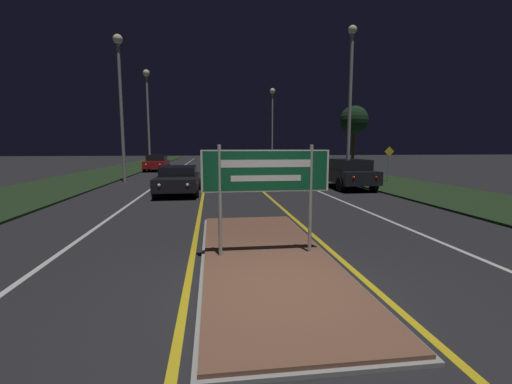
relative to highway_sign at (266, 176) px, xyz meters
name	(u,v)px	position (x,y,z in m)	size (l,w,h in m)	color
ground_plane	(284,295)	(0.00, -1.70, -1.65)	(160.00, 160.00, 0.00)	#232326
median_island	(266,256)	(0.00, 0.00, -1.61)	(2.52, 7.14, 0.10)	#999993
verge_left	(88,178)	(-9.50, 18.30, -1.61)	(5.00, 100.00, 0.08)	#1E3319
verge_right	(351,175)	(9.50, 18.30, -1.61)	(5.00, 100.00, 0.08)	#1E3319
centre_line_yellow_left	(207,172)	(-1.45, 23.30, -1.64)	(0.12, 70.00, 0.01)	gold
centre_line_yellow_right	(240,172)	(1.45, 23.30, -1.64)	(0.12, 70.00, 0.01)	gold
lane_line_white_left	(174,172)	(-4.20, 23.30, -1.64)	(0.12, 70.00, 0.01)	silver
lane_line_white_right	(271,172)	(4.20, 23.30, -1.64)	(0.12, 70.00, 0.01)	silver
edge_line_white_left	(138,173)	(-7.20, 23.30, -1.64)	(0.10, 70.00, 0.01)	silver
edge_line_white_right	(304,171)	(7.20, 23.30, -1.64)	(0.10, 70.00, 0.01)	silver
highway_sign	(266,176)	(0.00, 0.00, 0.00)	(2.47, 0.07, 2.14)	#9E9E99
streetlight_left_near	(120,86)	(-6.25, 14.96, 4.06)	(0.55, 0.55, 8.59)	#9E9E99
streetlight_left_far	(148,103)	(-6.43, 24.73, 4.28)	(0.58, 0.58, 8.71)	#9E9E99
streetlight_right_near	(350,91)	(6.26, 11.22, 3.45)	(0.45, 0.45, 8.37)	#9E9E99
streetlight_right_far	(272,111)	(6.16, 33.98, 4.70)	(0.63, 0.63, 8.94)	#9E9E99
car_receding_0	(347,173)	(6.07, 10.76, -0.83)	(1.95, 4.42, 1.54)	black
car_receding_1	(292,163)	(6.05, 23.31, -0.88)	(1.86, 4.39, 1.44)	black
car_receding_2	(240,158)	(2.45, 34.96, -0.89)	(1.91, 4.55, 1.42)	#4C514C
car_approaching_0	(179,179)	(-2.59, 9.84, -0.96)	(1.96, 4.46, 1.27)	black
car_approaching_1	(157,163)	(-5.97, 25.49, -0.89)	(1.96, 4.24, 1.45)	maroon
warning_sign	(389,160)	(9.70, 13.23, -0.29)	(0.60, 0.06, 2.12)	#9E9E99
roadside_palm_right	(354,120)	(9.76, 18.79, 2.51)	(2.12, 2.12, 5.19)	#4C3823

